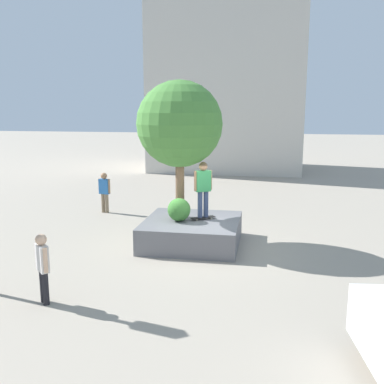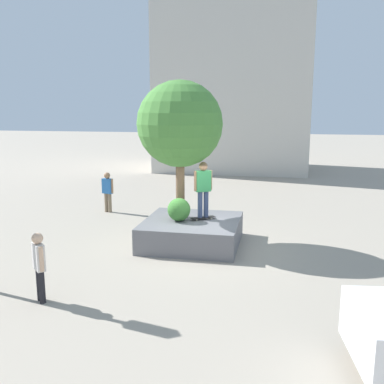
{
  "view_description": "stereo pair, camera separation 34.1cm",
  "coord_description": "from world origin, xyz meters",
  "px_view_note": "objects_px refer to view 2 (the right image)",
  "views": [
    {
      "loc": [
        -2.02,
        12.65,
        4.28
      ],
      "look_at": [
        0.26,
        -0.34,
        1.69
      ],
      "focal_mm": 40.41,
      "sensor_mm": 36.0,
      "label": 1
    },
    {
      "loc": [
        -2.36,
        12.59,
        4.28
      ],
      "look_at": [
        0.26,
        -0.34,
        1.69
      ],
      "focal_mm": 40.41,
      "sensor_mm": 36.0,
      "label": 2
    }
  ],
  "objects_px": {
    "skateboard": "(203,218)",
    "passerby_with_bag": "(39,262)",
    "plaza_tree": "(180,124)",
    "pedestrian_crossing": "(108,189)",
    "skateboarder": "(203,186)",
    "planter_ledge": "(192,232)"
  },
  "relations": [
    {
      "from": "skateboard",
      "to": "pedestrian_crossing",
      "type": "xyz_separation_m",
      "value": [
        4.59,
        -3.36,
        0.12
      ]
    },
    {
      "from": "skateboarder",
      "to": "pedestrian_crossing",
      "type": "height_order",
      "value": "skateboarder"
    },
    {
      "from": "skateboard",
      "to": "plaza_tree",
      "type": "bearing_deg",
      "value": -13.12
    },
    {
      "from": "skateboard",
      "to": "skateboarder",
      "type": "xyz_separation_m",
      "value": [
        0.0,
        0.0,
        1.03
      ]
    },
    {
      "from": "plaza_tree",
      "to": "pedestrian_crossing",
      "type": "xyz_separation_m",
      "value": [
        3.81,
        -3.18,
        -2.79
      ]
    },
    {
      "from": "skateboard",
      "to": "passerby_with_bag",
      "type": "height_order",
      "value": "passerby_with_bag"
    },
    {
      "from": "skateboarder",
      "to": "passerby_with_bag",
      "type": "bearing_deg",
      "value": 60.03
    },
    {
      "from": "pedestrian_crossing",
      "to": "skateboarder",
      "type": "bearing_deg",
      "value": 143.75
    },
    {
      "from": "skateboard",
      "to": "passerby_with_bag",
      "type": "relative_size",
      "value": 0.49
    },
    {
      "from": "pedestrian_crossing",
      "to": "passerby_with_bag",
      "type": "height_order",
      "value": "pedestrian_crossing"
    },
    {
      "from": "plaza_tree",
      "to": "skateboarder",
      "type": "distance_m",
      "value": 2.04
    },
    {
      "from": "plaza_tree",
      "to": "skateboarder",
      "type": "height_order",
      "value": "plaza_tree"
    },
    {
      "from": "skateboard",
      "to": "passerby_with_bag",
      "type": "bearing_deg",
      "value": 60.03
    },
    {
      "from": "planter_ledge",
      "to": "pedestrian_crossing",
      "type": "bearing_deg",
      "value": -39.4
    },
    {
      "from": "skateboard",
      "to": "passerby_with_bag",
      "type": "distance_m",
      "value": 5.63
    },
    {
      "from": "pedestrian_crossing",
      "to": "passerby_with_bag",
      "type": "relative_size",
      "value": 1.04
    },
    {
      "from": "passerby_with_bag",
      "to": "plaza_tree",
      "type": "bearing_deg",
      "value": -111.92
    },
    {
      "from": "plaza_tree",
      "to": "skateboard",
      "type": "distance_m",
      "value": 3.02
    },
    {
      "from": "skateboarder",
      "to": "pedestrian_crossing",
      "type": "distance_m",
      "value": 5.76
    },
    {
      "from": "pedestrian_crossing",
      "to": "skateboard",
      "type": "bearing_deg",
      "value": 143.75
    },
    {
      "from": "pedestrian_crossing",
      "to": "passerby_with_bag",
      "type": "distance_m",
      "value": 8.43
    },
    {
      "from": "plaza_tree",
      "to": "passerby_with_bag",
      "type": "height_order",
      "value": "plaza_tree"
    }
  ]
}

